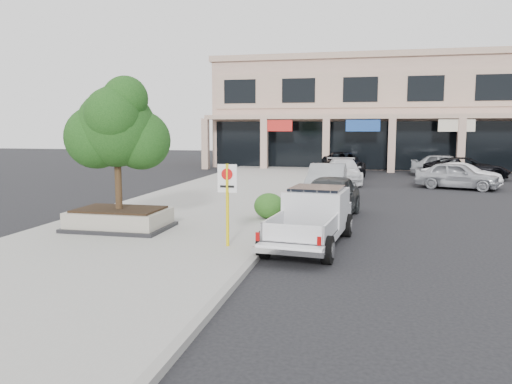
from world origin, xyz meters
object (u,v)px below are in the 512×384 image
at_px(lot_car_b, 461,175).
at_px(curb_car_c, 343,171).
at_px(planter, 120,219).
at_px(curb_car_d, 343,164).
at_px(lot_car_d, 466,168).
at_px(pickup_truck, 310,218).
at_px(lot_car_a, 457,175).
at_px(no_parking_sign, 227,193).
at_px(curb_car_a, 329,197).
at_px(lot_car_e, 446,165).
at_px(curb_car_b, 327,180).
at_px(planter_tree, 123,128).

bearing_deg(lot_car_b, curb_car_c, 108.62).
xyz_separation_m(planter, curb_car_c, (6.38, 16.64, 0.29)).
height_order(curb_car_d, lot_car_d, curb_car_d).
distance_m(pickup_truck, lot_car_a, 16.86).
height_order(no_parking_sign, curb_car_a, no_parking_sign).
height_order(curb_car_a, curb_car_d, curb_car_d).
relative_size(no_parking_sign, lot_car_d, 0.43).
bearing_deg(planter, lot_car_b, 50.46).
bearing_deg(lot_car_b, lot_car_e, 23.47).
bearing_deg(lot_car_a, lot_car_d, 2.99).
bearing_deg(lot_car_d, curb_car_d, 74.67).
bearing_deg(lot_car_b, curb_car_a, 174.50).
xyz_separation_m(planter, curb_car_b, (5.91, 10.26, 0.34)).
distance_m(pickup_truck, curb_car_b, 10.70).
xyz_separation_m(planter_tree, curb_car_d, (5.95, 21.77, -2.58)).
bearing_deg(lot_car_a, planter_tree, 157.81).
relative_size(pickup_truck, lot_car_a, 1.17).
relative_size(curb_car_c, lot_car_b, 1.23).
relative_size(planter_tree, curb_car_a, 0.83).
xyz_separation_m(curb_car_a, curb_car_b, (-0.56, 5.97, 0.00)).
bearing_deg(curb_car_c, curb_car_d, 86.97).
relative_size(planter_tree, lot_car_d, 0.75).
relative_size(pickup_truck, lot_car_e, 1.10).
relative_size(no_parking_sign, curb_car_a, 0.48).
distance_m(curb_car_c, lot_car_b, 6.82).
height_order(pickup_truck, curb_car_d, curb_car_d).
bearing_deg(lot_car_a, curb_car_c, 94.64).
distance_m(lot_car_a, lot_car_e, 7.59).
height_order(curb_car_b, lot_car_b, curb_car_b).
bearing_deg(pickup_truck, lot_car_e, 79.09).
distance_m(curb_car_b, lot_car_e, 14.44).
relative_size(no_parking_sign, curb_car_c, 0.44).
height_order(planter_tree, lot_car_a, planter_tree).
relative_size(planter, curb_car_a, 0.67).
height_order(planter_tree, curb_car_c, planter_tree).
relative_size(planter, lot_car_e, 0.67).
bearing_deg(curb_car_b, curb_car_a, -84.34).
xyz_separation_m(planter, pickup_truck, (6.28, -0.44, 0.35)).
bearing_deg(planter, curb_car_b, 60.06).
bearing_deg(no_parking_sign, curb_car_b, 81.28).
xyz_separation_m(pickup_truck, curb_car_c, (0.10, 17.08, -0.06)).
relative_size(lot_car_a, lot_car_b, 1.05).
height_order(curb_car_c, lot_car_b, curb_car_c).
relative_size(planter_tree, curb_car_b, 0.80).
height_order(pickup_truck, lot_car_a, pickup_truck).
relative_size(curb_car_c, lot_car_e, 1.11).
xyz_separation_m(pickup_truck, lot_car_e, (7.00, 23.12, -0.01)).
height_order(planter_tree, no_parking_sign, planter_tree).
xyz_separation_m(planter, curb_car_a, (6.47, 4.29, 0.34)).
height_order(lot_car_a, lot_car_d, lot_car_a).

